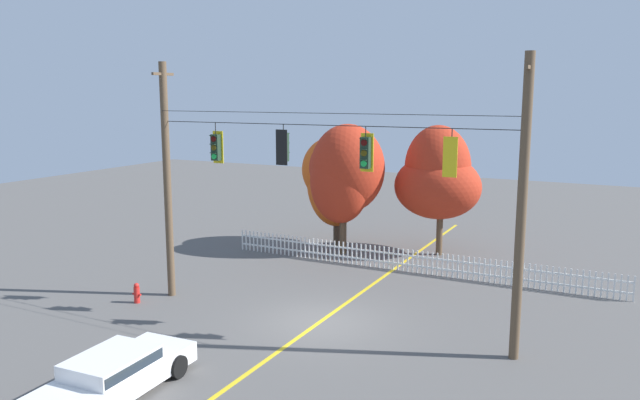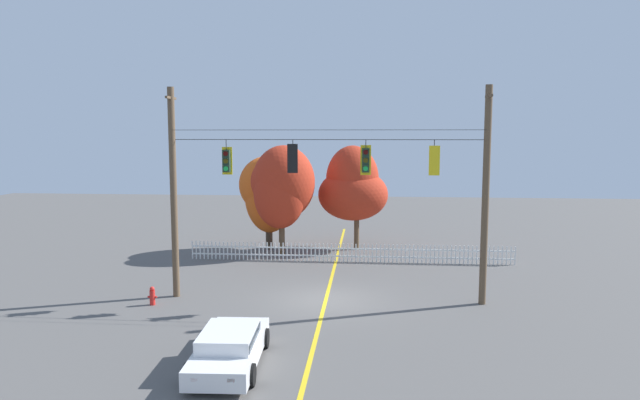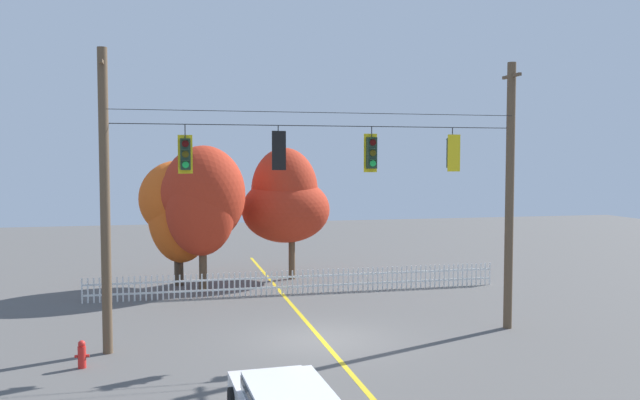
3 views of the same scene
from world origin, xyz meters
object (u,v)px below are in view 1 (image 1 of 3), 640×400
autumn_oak_far_east (437,178)px  parked_car (115,373)px  autumn_maple_near_fence (337,176)px  traffic_signal_northbound_secondary (216,147)px  autumn_maple_mid (344,172)px  traffic_signal_southbound_primary (451,157)px  traffic_signal_eastbound_side (366,153)px  fire_hydrant (137,293)px  traffic_signal_westbound_side (283,147)px

autumn_oak_far_east → parked_car: autumn_oak_far_east is taller
autumn_maple_near_fence → parked_car: bearing=-84.0°
traffic_signal_northbound_secondary → parked_car: size_ratio=0.31×
autumn_maple_mid → autumn_oak_far_east: bearing=26.0°
traffic_signal_southbound_primary → autumn_oak_far_east: 11.79m
traffic_signal_eastbound_side → fire_hydrant: size_ratio=1.89×
autumn_maple_near_fence → autumn_oak_far_east: (4.99, 0.85, 0.08)m
fire_hydrant → traffic_signal_eastbound_side: bearing=8.6°
traffic_signal_westbound_side → autumn_maple_mid: 9.43m
autumn_maple_near_fence → fire_hydrant: (-2.84, -11.45, -3.25)m
traffic_signal_westbound_side → autumn_maple_near_fence: traffic_signal_westbound_side is taller
parked_car → traffic_signal_southbound_primary: bearing=46.2°
autumn_maple_mid → parked_car: bearing=-86.8°
autumn_maple_near_fence → autumn_oak_far_east: size_ratio=0.91×
traffic_signal_eastbound_side → parked_car: 9.71m
traffic_signal_southbound_primary → autumn_maple_near_fence: (-8.57, 10.16, -2.28)m
traffic_signal_westbound_side → fire_hydrant: bearing=-167.2°
parked_car → traffic_signal_eastbound_side: bearing=60.4°
traffic_signal_northbound_secondary → parked_car: traffic_signal_northbound_secondary is taller
autumn_maple_near_fence → fire_hydrant: bearing=-103.9°
traffic_signal_westbound_side → fire_hydrant: traffic_signal_westbound_side is taller
traffic_signal_westbound_side → autumn_maple_near_fence: bearing=105.6°
traffic_signal_southbound_primary → traffic_signal_eastbound_side: bearing=179.6°
autumn_oak_far_east → autumn_maple_mid: bearing=-154.0°
traffic_signal_eastbound_side → autumn_oak_far_east: bearing=94.3°
traffic_signal_northbound_secondary → traffic_signal_westbound_side: bearing=-0.4°
traffic_signal_westbound_side → autumn_oak_far_east: traffic_signal_westbound_side is taller
autumn_maple_mid → fire_hydrant: (-3.75, -10.31, -3.63)m
autumn_maple_near_fence → parked_car: size_ratio=1.21×
autumn_maple_near_fence → traffic_signal_southbound_primary: bearing=-49.8°
autumn_maple_near_fence → autumn_maple_mid: bearing=-51.4°
traffic_signal_westbound_side → autumn_oak_far_east: (2.16, 11.01, -2.27)m
traffic_signal_southbound_primary → parked_car: size_ratio=0.30×
traffic_signal_westbound_side → parked_car: traffic_signal_westbound_side is taller
autumn_oak_far_east → autumn_maple_near_fence: bearing=-170.3°
parked_car → traffic_signal_westbound_side: bearing=81.8°
traffic_signal_eastbound_side → fire_hydrant: 10.36m
traffic_signal_southbound_primary → traffic_signal_northbound_secondary: bearing=179.9°
traffic_signal_eastbound_side → parked_car: traffic_signal_eastbound_side is taller
autumn_maple_near_fence → traffic_signal_northbound_secondary: bearing=-89.8°
traffic_signal_eastbound_side → traffic_signal_southbound_primary: size_ratio=1.01×
traffic_signal_westbound_side → autumn_maple_mid: bearing=102.0°
traffic_signal_westbound_side → traffic_signal_eastbound_side: size_ratio=0.94×
traffic_signal_eastbound_side → autumn_maple_near_fence: 11.91m
autumn_oak_far_east → fire_hydrant: 14.96m
traffic_signal_eastbound_side → autumn_maple_near_fence: size_ratio=0.25×
traffic_signal_westbound_side → autumn_maple_near_fence: size_ratio=0.24×
traffic_signal_southbound_primary → traffic_signal_westbound_side: bearing=180.0°
traffic_signal_northbound_secondary → autumn_maple_near_fence: bearing=90.2°
traffic_signal_northbound_secondary → fire_hydrant: traffic_signal_northbound_secondary is taller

